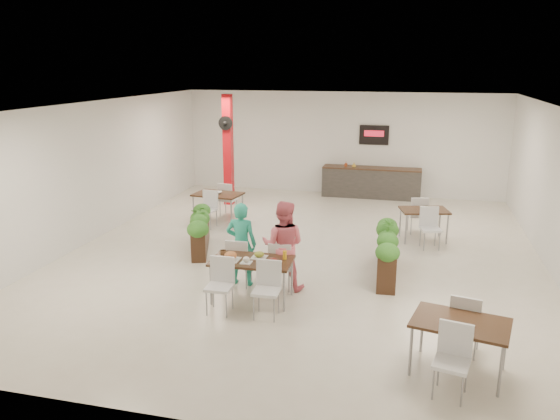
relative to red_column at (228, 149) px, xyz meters
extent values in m
plane|color=beige|center=(3.00, -3.79, -1.64)|extent=(12.00, 12.00, 0.00)
cube|color=white|center=(3.00, 2.21, -0.04)|extent=(10.00, 0.10, 3.20)
cube|color=white|center=(3.00, -9.79, -0.04)|extent=(10.00, 0.10, 3.20)
cube|color=white|center=(-2.00, -3.79, -0.04)|extent=(0.10, 12.00, 3.20)
cube|color=white|center=(3.00, -3.79, 1.56)|extent=(10.00, 12.00, 0.04)
cube|color=#B80C14|center=(0.00, 0.01, -0.04)|extent=(0.25, 0.25, 3.20)
cylinder|color=black|center=(0.00, -0.17, 0.76)|extent=(0.40, 0.06, 0.40)
sphere|color=black|center=(0.00, -0.21, 0.76)|extent=(0.12, 0.12, 0.12)
cube|color=#2D2B28|center=(4.00, 1.86, -1.19)|extent=(3.00, 0.60, 0.90)
cube|color=black|center=(4.00, 1.86, -0.72)|extent=(3.00, 0.62, 0.04)
cube|color=black|center=(4.00, 2.17, 0.26)|extent=(0.90, 0.04, 0.60)
cube|color=red|center=(4.00, 2.14, 0.31)|extent=(0.60, 0.02, 0.18)
imported|color=#9F3E1A|center=(3.20, 1.86, -0.61)|extent=(0.09, 0.09, 0.19)
imported|color=gold|center=(3.45, 1.86, -0.62)|extent=(0.13, 0.13, 0.17)
cube|color=black|center=(2.63, -6.37, -0.91)|extent=(1.42, 0.84, 0.04)
cylinder|color=gray|center=(2.00, -6.73, -1.29)|extent=(0.04, 0.04, 0.71)
cylinder|color=gray|center=(3.28, -6.69, -1.29)|extent=(0.04, 0.04, 0.71)
cylinder|color=gray|center=(1.98, -6.05, -1.29)|extent=(0.04, 0.04, 0.71)
cylinder|color=gray|center=(3.26, -6.01, -1.29)|extent=(0.04, 0.04, 0.71)
cube|color=white|center=(2.21, -5.78, -1.19)|extent=(0.43, 0.43, 0.05)
cube|color=white|center=(2.22, -5.97, -0.94)|extent=(0.42, 0.05, 0.45)
cylinder|color=gray|center=(2.38, -5.61, -1.43)|extent=(0.02, 0.02, 0.43)
cylinder|color=gray|center=(2.04, -5.62, -1.43)|extent=(0.02, 0.02, 0.43)
cylinder|color=gray|center=(2.39, -5.95, -1.43)|extent=(0.02, 0.02, 0.43)
cylinder|color=gray|center=(2.05, -5.96, -1.43)|extent=(0.02, 0.02, 0.43)
cube|color=white|center=(3.01, -5.76, -1.19)|extent=(0.43, 0.43, 0.05)
cube|color=white|center=(3.02, -5.95, -0.94)|extent=(0.42, 0.05, 0.45)
cylinder|color=gray|center=(3.18, -5.58, -1.43)|extent=(0.02, 0.02, 0.43)
cylinder|color=gray|center=(2.84, -5.59, -1.43)|extent=(0.02, 0.02, 0.43)
cylinder|color=gray|center=(3.19, -5.92, -1.43)|extent=(0.02, 0.02, 0.43)
cylinder|color=gray|center=(2.85, -5.93, -1.43)|extent=(0.02, 0.02, 0.43)
cube|color=white|center=(2.25, -6.98, -1.19)|extent=(0.43, 0.43, 0.05)
cube|color=white|center=(2.24, -6.79, -0.94)|extent=(0.42, 0.05, 0.45)
cylinder|color=gray|center=(2.08, -7.16, -1.43)|extent=(0.02, 0.02, 0.43)
cylinder|color=gray|center=(2.42, -7.15, -1.43)|extent=(0.02, 0.02, 0.43)
cylinder|color=gray|center=(2.07, -6.82, -1.43)|extent=(0.02, 0.02, 0.43)
cylinder|color=gray|center=(2.41, -6.81, -1.43)|extent=(0.02, 0.02, 0.43)
cube|color=white|center=(3.05, -6.96, -1.19)|extent=(0.43, 0.43, 0.05)
cube|color=white|center=(3.04, -6.77, -0.94)|extent=(0.42, 0.05, 0.45)
cylinder|color=gray|center=(2.88, -7.13, -1.43)|extent=(0.02, 0.02, 0.43)
cylinder|color=gray|center=(3.22, -7.12, -1.43)|extent=(0.02, 0.02, 0.43)
cylinder|color=gray|center=(2.87, -6.79, -1.43)|extent=(0.02, 0.02, 0.43)
cylinder|color=gray|center=(3.21, -6.78, -1.43)|extent=(0.02, 0.02, 0.43)
cube|color=white|center=(2.28, -6.48, -0.89)|extent=(0.31, 0.31, 0.01)
ellipsoid|color=#A85F2A|center=(2.28, -6.48, -0.81)|extent=(0.22, 0.22, 0.13)
cube|color=white|center=(2.73, -6.25, -0.89)|extent=(0.27, 0.27, 0.01)
ellipsoid|color=gold|center=(2.73, -6.25, -0.82)|extent=(0.18, 0.18, 0.11)
cube|color=white|center=(3.03, -6.48, -0.89)|extent=(0.27, 0.27, 0.01)
ellipsoid|color=#521510|center=(3.03, -6.48, -0.83)|extent=(0.16, 0.16, 0.10)
cube|color=white|center=(2.59, -6.55, -0.89)|extent=(0.19, 0.19, 0.01)
ellipsoid|color=white|center=(2.59, -6.55, -0.84)|extent=(0.12, 0.12, 0.07)
cylinder|color=yellow|center=(3.18, -6.20, -0.82)|extent=(0.07, 0.07, 0.15)
imported|color=brown|center=(2.08, -6.29, -0.84)|extent=(0.12, 0.12, 0.10)
imported|color=#28AF8F|center=(2.23, -5.72, -0.85)|extent=(0.59, 0.40, 1.58)
imported|color=#F26B7C|center=(3.03, -5.72, -0.81)|extent=(0.82, 0.65, 1.66)
cube|color=black|center=(0.72, -4.03, -1.34)|extent=(0.87, 1.82, 0.61)
ellipsoid|color=#1B5D1A|center=(0.97, -4.75, -0.92)|extent=(0.40, 0.40, 0.32)
ellipsoid|color=#1B5D1A|center=(0.85, -4.39, -0.92)|extent=(0.40, 0.40, 0.32)
ellipsoid|color=#1B5D1A|center=(0.72, -4.03, -0.92)|extent=(0.40, 0.40, 0.32)
ellipsoid|color=#1B5D1A|center=(0.60, -3.67, -0.92)|extent=(0.40, 0.40, 0.32)
ellipsoid|color=#1B5D1A|center=(0.48, -3.31, -0.92)|extent=(0.40, 0.40, 0.32)
imported|color=#1B5D1A|center=(0.72, -4.03, -0.84)|extent=(0.36, 0.31, 0.39)
cube|color=black|center=(4.84, -4.58, -1.30)|extent=(0.46, 2.07, 0.68)
ellipsoid|color=#1B5D1A|center=(4.89, -5.46, -0.84)|extent=(0.40, 0.40, 0.32)
ellipsoid|color=#1B5D1A|center=(4.86, -5.02, -0.84)|extent=(0.40, 0.40, 0.32)
ellipsoid|color=#1B5D1A|center=(4.84, -4.58, -0.84)|extent=(0.40, 0.40, 0.32)
ellipsoid|color=#1B5D1A|center=(4.81, -4.14, -0.84)|extent=(0.40, 0.40, 0.32)
ellipsoid|color=#1B5D1A|center=(4.79, -3.71, -0.84)|extent=(0.40, 0.40, 0.32)
imported|color=#1B5D1A|center=(4.84, -4.58, -0.74)|extent=(0.25, 0.25, 0.44)
cube|color=black|center=(0.33, -1.81, -0.91)|extent=(1.30, 0.95, 0.04)
cylinder|color=gray|center=(-0.26, -2.09, -1.29)|extent=(0.04, 0.04, 0.71)
cylinder|color=gray|center=(0.83, -2.22, -1.29)|extent=(0.04, 0.04, 0.71)
cylinder|color=gray|center=(-0.17, -1.41, -1.29)|extent=(0.04, 0.04, 0.71)
cylinder|color=gray|center=(0.91, -1.54, -1.29)|extent=(0.04, 0.04, 0.71)
cube|color=white|center=(0.40, -1.22, -1.19)|extent=(0.47, 0.47, 0.05)
cube|color=white|center=(0.37, -1.40, -0.94)|extent=(0.42, 0.09, 0.45)
cylinder|color=gray|center=(0.59, -1.07, -1.43)|extent=(0.02, 0.02, 0.43)
cylinder|color=gray|center=(0.25, -1.03, -1.43)|extent=(0.02, 0.02, 0.43)
cylinder|color=gray|center=(0.55, -1.41, -1.43)|extent=(0.02, 0.02, 0.43)
cylinder|color=gray|center=(0.21, -1.36, -1.43)|extent=(0.02, 0.02, 0.43)
cube|color=white|center=(0.25, -2.41, -1.19)|extent=(0.47, 0.47, 0.05)
cube|color=white|center=(0.28, -2.22, -0.94)|extent=(0.42, 0.09, 0.45)
cylinder|color=gray|center=(0.07, -2.56, -1.43)|extent=(0.02, 0.02, 0.43)
cylinder|color=gray|center=(0.40, -2.60, -1.43)|extent=(0.02, 0.02, 0.43)
cylinder|color=gray|center=(0.11, -2.22, -1.43)|extent=(0.02, 0.02, 0.43)
cylinder|color=gray|center=(0.44, -2.26, -1.43)|extent=(0.02, 0.02, 0.43)
imported|color=white|center=(0.33, -1.81, -0.87)|extent=(0.22, 0.22, 0.05)
cube|color=black|center=(5.55, -2.17, -0.91)|extent=(1.22, 0.96, 0.04)
cylinder|color=gray|center=(5.16, -2.58, -1.29)|extent=(0.04, 0.04, 0.71)
cylinder|color=gray|center=(6.09, -2.34, -1.29)|extent=(0.04, 0.04, 0.71)
cylinder|color=gray|center=(5.01, -2.01, -1.29)|extent=(0.04, 0.04, 0.71)
cylinder|color=gray|center=(5.94, -1.77, -1.29)|extent=(0.04, 0.04, 0.71)
cube|color=white|center=(5.40, -1.59, -1.19)|extent=(0.51, 0.51, 0.05)
cube|color=white|center=(5.45, -1.78, -0.94)|extent=(0.42, 0.14, 0.45)
cylinder|color=gray|center=(5.52, -1.39, -1.43)|extent=(0.02, 0.02, 0.43)
cylinder|color=gray|center=(5.19, -1.47, -1.43)|extent=(0.02, 0.02, 0.43)
cylinder|color=gray|center=(5.61, -1.72, -1.43)|extent=(0.02, 0.02, 0.43)
cylinder|color=gray|center=(5.28, -1.80, -1.43)|extent=(0.02, 0.02, 0.43)
cube|color=white|center=(5.70, -2.76, -1.19)|extent=(0.51, 0.51, 0.05)
cube|color=white|center=(5.65, -2.57, -0.94)|extent=(0.42, 0.14, 0.45)
cylinder|color=gray|center=(5.58, -2.96, -1.43)|extent=(0.02, 0.02, 0.43)
cylinder|color=gray|center=(5.91, -2.88, -1.43)|extent=(0.02, 0.02, 0.43)
cylinder|color=gray|center=(5.49, -2.63, -1.43)|extent=(0.02, 0.02, 0.43)
cylinder|color=gray|center=(5.82, -2.55, -1.43)|extent=(0.02, 0.02, 0.43)
imported|color=white|center=(5.55, -2.17, -0.87)|extent=(0.22, 0.22, 0.05)
cube|color=black|center=(5.98, -7.95, -0.91)|extent=(1.37, 1.06, 0.04)
cylinder|color=gray|center=(5.36, -8.18, -1.29)|extent=(0.04, 0.04, 0.71)
cylinder|color=gray|center=(6.44, -8.41, -1.29)|extent=(0.04, 0.04, 0.71)
cylinder|color=gray|center=(5.51, -7.49, -1.29)|extent=(0.04, 0.04, 0.71)
cylinder|color=gray|center=(6.59, -7.73, -1.29)|extent=(0.04, 0.04, 0.71)
cube|color=white|center=(6.10, -7.37, -1.19)|extent=(0.50, 0.50, 0.05)
cube|color=white|center=(6.06, -7.55, -0.94)|extent=(0.42, 0.13, 0.45)
cylinder|color=gray|center=(6.31, -7.24, -1.43)|extent=(0.02, 0.02, 0.43)
cylinder|color=gray|center=(5.97, -7.16, -1.43)|extent=(0.02, 0.02, 0.43)
cylinder|color=gray|center=(6.23, -7.57, -1.43)|extent=(0.02, 0.02, 0.43)
cylinder|color=gray|center=(5.90, -7.50, -1.43)|extent=(0.02, 0.02, 0.43)
cube|color=white|center=(5.85, -8.54, -1.19)|extent=(0.50, 0.50, 0.05)
cube|color=white|center=(5.89, -8.35, -0.94)|extent=(0.42, 0.13, 0.45)
cylinder|color=gray|center=(5.65, -8.67, -1.43)|extent=(0.02, 0.02, 0.43)
cylinder|color=gray|center=(5.98, -8.74, -1.43)|extent=(0.02, 0.02, 0.43)
cylinder|color=gray|center=(5.72, -8.34, -1.43)|extent=(0.02, 0.02, 0.43)
cylinder|color=gray|center=(6.05, -8.41, -1.43)|extent=(0.02, 0.02, 0.43)
camera|label=1|loc=(5.25, -14.86, 2.38)|focal=35.00mm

